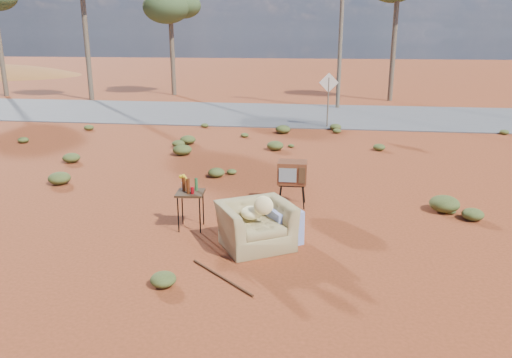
# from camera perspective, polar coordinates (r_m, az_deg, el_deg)

# --- Properties ---
(ground) EXTENTS (140.00, 140.00, 0.00)m
(ground) POSITION_cam_1_polar(r_m,az_deg,el_deg) (9.21, -1.63, -7.26)
(ground) COLOR maroon
(ground) RESTS_ON ground
(highway) EXTENTS (140.00, 7.00, 0.04)m
(highway) POSITION_cam_1_polar(r_m,az_deg,el_deg) (23.65, 4.48, 7.35)
(highway) COLOR #565659
(highway) RESTS_ON ground
(armchair) EXTENTS (1.59, 1.52, 1.08)m
(armchair) POSITION_cam_1_polar(r_m,az_deg,el_deg) (8.93, 0.57, -4.55)
(armchair) COLOR #938050
(armchair) RESTS_ON ground
(tv_unit) EXTENTS (0.64, 0.52, 1.01)m
(tv_unit) POSITION_cam_1_polar(r_m,az_deg,el_deg) (10.92, 4.17, 0.69)
(tv_unit) COLOR black
(tv_unit) RESTS_ON ground
(side_table) EXTENTS (0.57, 0.57, 1.05)m
(side_table) POSITION_cam_1_polar(r_m,az_deg,el_deg) (9.70, -7.71, -1.28)
(side_table) COLOR #382514
(side_table) RESTS_ON ground
(rusty_bar) EXTENTS (1.17, 1.05, 0.04)m
(rusty_bar) POSITION_cam_1_polar(r_m,az_deg,el_deg) (7.96, -3.96, -11.12)
(rusty_bar) COLOR #492513
(rusty_bar) RESTS_ON ground
(road_sign) EXTENTS (0.78, 0.06, 2.19)m
(road_sign) POSITION_cam_1_polar(r_m,az_deg,el_deg) (20.44, 8.28, 10.02)
(road_sign) COLOR brown
(road_sign) RESTS_ON ground
(eucalyptus_near_left) EXTENTS (3.20, 3.20, 6.60)m
(eucalyptus_near_left) POSITION_cam_1_polar(r_m,az_deg,el_deg) (31.80, -9.80, 19.27)
(eucalyptus_near_left) COLOR brown
(eucalyptus_near_left) RESTS_ON ground
(utility_pole_center) EXTENTS (1.40, 0.20, 8.00)m
(utility_pole_center) POSITION_cam_1_polar(r_m,az_deg,el_deg) (25.83, 9.71, 17.12)
(utility_pole_center) COLOR brown
(utility_pole_center) RESTS_ON ground
(scrub_patch) EXTENTS (17.49, 8.07, 0.33)m
(scrub_patch) POSITION_cam_1_polar(r_m,az_deg,el_deg) (13.40, -1.97, 0.97)
(scrub_patch) COLOR #495726
(scrub_patch) RESTS_ON ground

